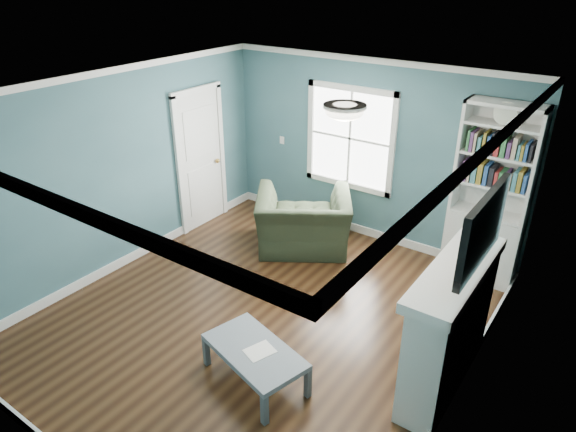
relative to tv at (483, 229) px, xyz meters
The scene contains 13 objects.
floor 2.80m from the tv, behind, with size 5.00×5.00×0.00m, color black.
room_walls 2.21m from the tv, behind, with size 5.00×5.00×5.00m.
trim 2.26m from the tv, behind, with size 4.50×5.00×2.60m.
window 3.40m from the tv, 137.57° to the left, with size 1.40×0.06×1.50m.
bookshelf 2.29m from the tv, 101.57° to the left, with size 0.90×0.35×2.31m.
fireplace 1.10m from the tv, behind, with size 0.44×1.58×1.30m.
tv is the anchor object (origin of this frame).
door 4.63m from the tv, 164.80° to the left, with size 0.12×0.98×2.17m.
ceiling_fixture 1.54m from the tv, behind, with size 0.38×0.38×0.15m.
light_switch 4.38m from the tv, 148.30° to the left, with size 0.08×0.01×0.12m, color white.
recliner 3.25m from the tv, 152.57° to the left, with size 1.29×0.84×1.12m, color black.
coffee_table 2.39m from the tv, 147.50° to the right, with size 1.15×0.82×0.38m.
paper_sheet 2.32m from the tv, 146.80° to the right, with size 0.21×0.27×0.00m, color white.
Camera 1 is at (3.04, -3.79, 3.70)m, focal length 32.00 mm.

